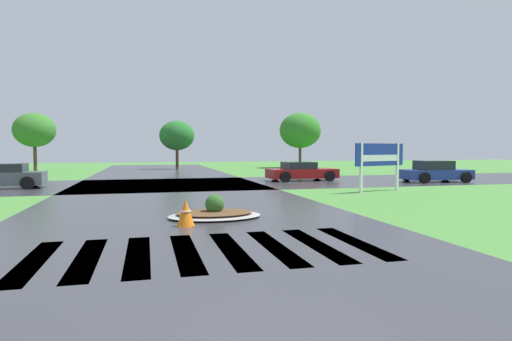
{
  "coord_description": "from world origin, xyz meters",
  "views": [
    {
      "loc": [
        -1.17,
        -3.56,
        2.02
      ],
      "look_at": [
        2.08,
        9.15,
        1.34
      ],
      "focal_mm": 30.08,
      "sensor_mm": 36.0,
      "label": 1
    }
  ],
  "objects_px": {
    "estate_billboard": "(380,157)",
    "car_dark_suv": "(301,172)",
    "median_island": "(215,213)",
    "car_blue_compact": "(435,172)",
    "car_silver_hatch": "(2,177)",
    "traffic_cone": "(186,213)"
  },
  "relations": [
    {
      "from": "median_island",
      "to": "car_silver_hatch",
      "type": "bearing_deg",
      "value": 127.59
    },
    {
      "from": "median_island",
      "to": "car_dark_suv",
      "type": "distance_m",
      "value": 14.87
    },
    {
      "from": "median_island",
      "to": "car_dark_suv",
      "type": "relative_size",
      "value": 0.62
    },
    {
      "from": "estate_billboard",
      "to": "car_blue_compact",
      "type": "bearing_deg",
      "value": -163.67
    },
    {
      "from": "car_silver_hatch",
      "to": "traffic_cone",
      "type": "bearing_deg",
      "value": 119.58
    },
    {
      "from": "estate_billboard",
      "to": "car_dark_suv",
      "type": "height_order",
      "value": "estate_billboard"
    },
    {
      "from": "estate_billboard",
      "to": "car_silver_hatch",
      "type": "bearing_deg",
      "value": -37.4
    },
    {
      "from": "median_island",
      "to": "traffic_cone",
      "type": "height_order",
      "value": "traffic_cone"
    },
    {
      "from": "traffic_cone",
      "to": "car_dark_suv",
      "type": "bearing_deg",
      "value": 59.13
    },
    {
      "from": "car_silver_hatch",
      "to": "car_blue_compact",
      "type": "height_order",
      "value": "car_blue_compact"
    },
    {
      "from": "car_blue_compact",
      "to": "traffic_cone",
      "type": "height_order",
      "value": "car_blue_compact"
    },
    {
      "from": "median_island",
      "to": "car_blue_compact",
      "type": "relative_size",
      "value": 0.67
    },
    {
      "from": "estate_billboard",
      "to": "car_blue_compact",
      "type": "relative_size",
      "value": 0.75
    },
    {
      "from": "estate_billboard",
      "to": "car_dark_suv",
      "type": "distance_m",
      "value": 7.46
    },
    {
      "from": "median_island",
      "to": "car_silver_hatch",
      "type": "xyz_separation_m",
      "value": [
        -8.92,
        11.59,
        0.45
      ]
    },
    {
      "from": "car_dark_suv",
      "to": "car_blue_compact",
      "type": "distance_m",
      "value": 8.01
    },
    {
      "from": "estate_billboard",
      "to": "traffic_cone",
      "type": "distance_m",
      "value": 11.78
    },
    {
      "from": "car_dark_suv",
      "to": "traffic_cone",
      "type": "height_order",
      "value": "car_dark_suv"
    },
    {
      "from": "car_silver_hatch",
      "to": "car_dark_suv",
      "type": "height_order",
      "value": "car_silver_hatch"
    },
    {
      "from": "car_silver_hatch",
      "to": "car_blue_compact",
      "type": "distance_m",
      "value": 23.9
    },
    {
      "from": "car_blue_compact",
      "to": "traffic_cone",
      "type": "distance_m",
      "value": 19.39
    },
    {
      "from": "median_island",
      "to": "car_dark_suv",
      "type": "height_order",
      "value": "car_dark_suv"
    }
  ]
}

